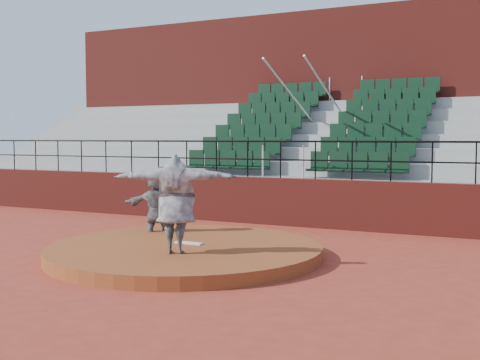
# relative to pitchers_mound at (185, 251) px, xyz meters

# --- Properties ---
(ground) EXTENTS (90.00, 90.00, 0.00)m
(ground) POSITION_rel_pitchers_mound_xyz_m (0.00, 0.00, -0.12)
(ground) COLOR #9B3423
(ground) RESTS_ON ground
(pitchers_mound) EXTENTS (5.50, 5.50, 0.25)m
(pitchers_mound) POSITION_rel_pitchers_mound_xyz_m (0.00, 0.00, 0.00)
(pitchers_mound) COLOR brown
(pitchers_mound) RESTS_ON ground
(pitching_rubber) EXTENTS (0.60, 0.15, 0.03)m
(pitching_rubber) POSITION_rel_pitchers_mound_xyz_m (0.00, 0.15, 0.14)
(pitching_rubber) COLOR white
(pitching_rubber) RESTS_ON pitchers_mound
(boundary_wall) EXTENTS (24.00, 0.30, 1.30)m
(boundary_wall) POSITION_rel_pitchers_mound_xyz_m (0.00, 5.00, 0.53)
(boundary_wall) COLOR maroon
(boundary_wall) RESTS_ON ground
(wall_railing) EXTENTS (24.04, 0.05, 1.03)m
(wall_railing) POSITION_rel_pitchers_mound_xyz_m (0.00, 5.00, 1.90)
(wall_railing) COLOR black
(wall_railing) RESTS_ON boundary_wall
(seating_deck) EXTENTS (24.00, 5.97, 4.63)m
(seating_deck) POSITION_rel_pitchers_mound_xyz_m (0.00, 8.65, 1.31)
(seating_deck) COLOR #979892
(seating_deck) RESTS_ON ground
(press_box_facade) EXTENTS (24.00, 3.00, 7.10)m
(press_box_facade) POSITION_rel_pitchers_mound_xyz_m (0.00, 12.60, 3.43)
(press_box_facade) COLOR maroon
(press_box_facade) RESTS_ON ground
(pitcher) EXTENTS (2.34, 1.44, 1.85)m
(pitcher) POSITION_rel_pitchers_mound_xyz_m (0.29, -0.79, 1.05)
(pitcher) COLOR black
(pitcher) RESTS_ON pitchers_mound
(fielder) EXTENTS (1.63, 1.16, 1.69)m
(fielder) POSITION_rel_pitchers_mound_xyz_m (-1.48, 1.23, 0.72)
(fielder) COLOR black
(fielder) RESTS_ON ground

